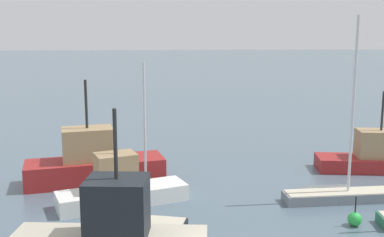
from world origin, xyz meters
TOP-DOWN VIEW (x-y plane):
  - sailboat_2 at (7.02, 7.15)m, footprint 5.89×1.45m
  - sailboat_4 at (-3.31, 4.62)m, footprint 4.42×2.20m
  - fishing_boat_0 at (11.59, 12.43)m, footprint 7.36×3.30m
  - fishing_boat_1 at (-6.15, 11.65)m, footprint 8.34×4.06m
  - fishing_boat_2 at (-4.26, 1.45)m, footprint 7.70×3.39m
  - fishing_boat_3 at (-4.32, 7.74)m, footprint 6.87×3.97m
  - channel_buoy_0 at (6.44, 4.02)m, footprint 0.64×0.64m

SIDE VIEW (x-z plane):
  - channel_buoy_0 at x=6.44m, z-range -0.37..1.02m
  - sailboat_4 at x=-3.31m, z-range -3.37..4.06m
  - sailboat_2 at x=7.02m, z-range -4.30..5.24m
  - fishing_boat_3 at x=-4.32m, z-range -1.63..3.39m
  - fishing_boat_0 at x=11.59m, z-range -1.61..3.52m
  - fishing_boat_2 at x=-4.26m, z-range -1.88..4.06m
  - fishing_boat_1 at x=-6.15m, z-range -1.89..4.18m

